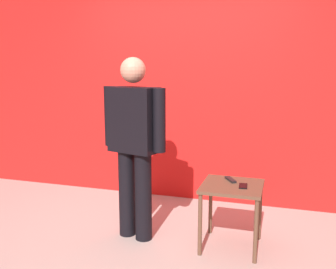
{
  "coord_description": "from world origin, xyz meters",
  "views": [
    {
      "loc": [
        1.14,
        -2.97,
        1.63
      ],
      "look_at": [
        0.05,
        0.55,
        0.96
      ],
      "focal_mm": 41.15,
      "sensor_mm": 36.0,
      "label": 1
    }
  ],
  "objects_px": {
    "side_table": "(232,194)",
    "tv_remote": "(231,180)",
    "standing_person": "(134,140)",
    "cell_phone": "(243,186)"
  },
  "relations": [
    {
      "from": "standing_person",
      "to": "tv_remote",
      "type": "bearing_deg",
      "value": 11.08
    },
    {
      "from": "side_table",
      "to": "tv_remote",
      "type": "relative_size",
      "value": 3.45
    },
    {
      "from": "side_table",
      "to": "tv_remote",
      "type": "distance_m",
      "value": 0.16
    },
    {
      "from": "cell_phone",
      "to": "tv_remote",
      "type": "bearing_deg",
      "value": 128.05
    },
    {
      "from": "standing_person",
      "to": "tv_remote",
      "type": "xyz_separation_m",
      "value": [
        0.87,
        0.17,
        -0.35
      ]
    },
    {
      "from": "standing_person",
      "to": "cell_phone",
      "type": "xyz_separation_m",
      "value": [
        1.0,
        0.03,
        -0.36
      ]
    },
    {
      "from": "cell_phone",
      "to": "side_table",
      "type": "bearing_deg",
      "value": 161.74
    },
    {
      "from": "standing_person",
      "to": "tv_remote",
      "type": "relative_size",
      "value": 9.99
    },
    {
      "from": "standing_person",
      "to": "cell_phone",
      "type": "bearing_deg",
      "value": 1.78
    },
    {
      "from": "side_table",
      "to": "cell_phone",
      "type": "xyz_separation_m",
      "value": [
        0.1,
        -0.02,
        0.1
      ]
    }
  ]
}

